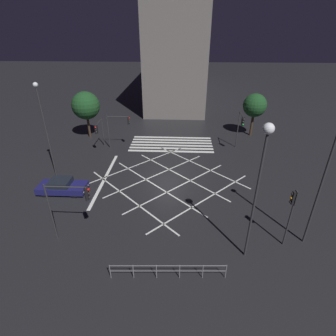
# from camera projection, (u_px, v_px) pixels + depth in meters

# --- Properties ---
(ground_plane) EXTENTS (200.00, 200.00, 0.00)m
(ground_plane) POSITION_uv_depth(u_px,v_px,m) (168.00, 180.00, 25.69)
(ground_plane) COLOR black
(road_markings) EXTENTS (15.64, 19.36, 0.01)m
(road_markings) POSITION_uv_depth(u_px,v_px,m) (167.00, 155.00, 30.82)
(road_markings) COLOR silver
(road_markings) RESTS_ON ground_plane
(office_building) EXTENTS (10.06, 38.18, 18.69)m
(office_building) POSITION_uv_depth(u_px,v_px,m) (177.00, 48.00, 54.90)
(office_building) COLOR slate
(office_building) RESTS_ON ground_plane
(traffic_light_se_cross) EXTENTS (0.36, 2.66, 3.59)m
(traffic_light_se_cross) POSITION_uv_depth(u_px,v_px,m) (99.00, 129.00, 30.74)
(traffic_light_se_cross) COLOR #2D2D30
(traffic_light_se_cross) RESTS_ON ground_plane
(traffic_light_se_main) EXTENTS (2.83, 0.36, 4.13)m
(traffic_light_se_main) POSITION_uv_depth(u_px,v_px,m) (119.00, 124.00, 31.16)
(traffic_light_se_main) COLOR #2D2D30
(traffic_light_se_main) RESTS_ON ground_plane
(traffic_light_ne_main) EXTENTS (2.98, 0.36, 4.46)m
(traffic_light_ne_main) POSITION_uv_depth(u_px,v_px,m) (70.00, 200.00, 17.03)
(traffic_light_ne_main) COLOR #2D2D30
(traffic_light_ne_main) RESTS_ON ground_plane
(traffic_light_nw_main) EXTENTS (0.39, 0.36, 4.36)m
(traffic_light_nw_main) POSITION_uv_depth(u_px,v_px,m) (291.00, 208.00, 16.63)
(traffic_light_nw_main) COLOR #2D2D30
(traffic_light_nw_main) RESTS_ON ground_plane
(traffic_light_sw_cross) EXTENTS (0.36, 2.37, 4.59)m
(traffic_light_sw_cross) POSITION_uv_depth(u_px,v_px,m) (241.00, 124.00, 30.24)
(traffic_light_sw_cross) COLOR #2D2D30
(traffic_light_sw_cross) RESTS_ON ground_plane
(street_lamp_east) EXTENTS (0.61, 0.61, 9.04)m
(street_lamp_east) POSITION_uv_depth(u_px,v_px,m) (262.00, 162.00, 14.01)
(street_lamp_east) COLOR #2D2D30
(street_lamp_east) RESTS_ON ground_plane
(street_lamp_west) EXTENTS (0.45, 0.45, 9.52)m
(street_lamp_west) POSITION_uv_depth(u_px,v_px,m) (328.00, 163.00, 15.42)
(street_lamp_west) COLOR #2D2D30
(street_lamp_west) RESTS_ON ground_plane
(street_lamp_far) EXTENTS (0.43, 0.43, 9.13)m
(street_lamp_far) POSITION_uv_depth(u_px,v_px,m) (43.00, 119.00, 23.74)
(street_lamp_far) COLOR #2D2D30
(street_lamp_far) RESTS_ON ground_plane
(street_tree_near) EXTENTS (3.58, 3.58, 6.09)m
(street_tree_near) POSITION_uv_depth(u_px,v_px,m) (86.00, 106.00, 33.88)
(street_tree_near) COLOR #38281C
(street_tree_near) RESTS_ON ground_plane
(street_tree_far) EXTENTS (3.06, 3.06, 5.70)m
(street_tree_far) POSITION_uv_depth(u_px,v_px,m) (255.00, 106.00, 34.51)
(street_tree_far) COLOR #38281C
(street_tree_far) RESTS_ON ground_plane
(waiting_car) EXTENTS (4.30, 1.90, 1.28)m
(waiting_car) POSITION_uv_depth(u_px,v_px,m) (62.00, 186.00, 23.53)
(waiting_car) COLOR #191951
(waiting_car) RESTS_ON ground_plane
(pedestrian_railing) EXTENTS (6.87, 0.39, 1.05)m
(pedestrian_railing) POSITION_uv_depth(u_px,v_px,m) (168.00, 270.00, 15.35)
(pedestrian_railing) COLOR gray
(pedestrian_railing) RESTS_ON ground_plane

